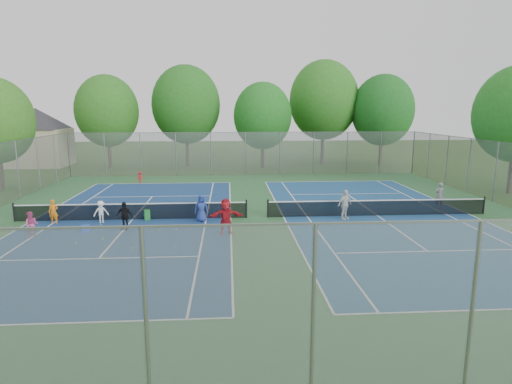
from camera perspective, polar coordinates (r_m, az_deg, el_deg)
ground at (r=24.42m, az=0.15°, el=-3.44°), size 120.00×120.00×0.00m
court_pad at (r=24.42m, az=0.15°, el=-3.43°), size 32.00×32.00×0.01m
court_left at (r=24.96m, az=-16.13°, el=-3.53°), size 10.97×23.77×0.01m
court_right at (r=25.84m, az=15.85°, el=-3.02°), size 10.97×23.77×0.01m
net_left at (r=24.85m, az=-16.18°, el=-2.55°), size 12.87×0.10×0.91m
net_right at (r=25.74m, az=15.91°, el=-2.08°), size 12.87×0.10×0.91m
fence_north at (r=39.84m, az=-1.41°, el=5.10°), size 32.00×0.10×4.00m
fence_south at (r=8.78m, az=7.60°, el=-16.89°), size 32.00×0.10×4.00m
house at (r=51.82m, az=-27.18°, el=7.73°), size 11.03×11.03×7.30m
tree_nw at (r=47.25m, az=-19.26°, el=10.16°), size 6.40×6.40×9.58m
tree_nl at (r=46.81m, az=-9.31°, el=11.41°), size 7.20×7.20×10.69m
tree_nc at (r=44.75m, az=0.90°, el=10.11°), size 6.00×6.00×8.85m
tree_nr at (r=48.78m, az=9.02°, el=11.99°), size 7.60×7.60×11.42m
tree_ne at (r=48.53m, az=16.55°, el=10.41°), size 6.60×6.60×9.77m
ball_crate at (r=23.21m, az=-21.78°, el=-4.58°), size 0.51×0.51×0.34m
ball_hopper at (r=24.58m, az=-14.33°, el=-2.98°), size 0.39×0.39×0.60m
student_a at (r=25.44m, az=-25.39°, el=-2.40°), size 0.50×0.34×1.33m
student_b at (r=23.25m, az=-27.75°, el=-3.87°), size 0.63×0.50×1.27m
student_c at (r=24.63m, az=-19.96°, el=-2.52°), size 0.90×0.70×1.23m
student_d at (r=22.86m, az=-17.14°, el=-3.06°), size 0.92×0.56×1.46m
student_e at (r=23.58m, az=-7.31°, el=-2.18°), size 0.76×0.51×1.51m
student_f at (r=21.10m, az=-4.03°, el=-3.28°), size 1.71×0.70×1.79m
child_far_baseline at (r=36.80m, az=-15.20°, el=1.89°), size 0.73×0.54×1.02m
instructor at (r=29.20m, az=23.29°, el=-0.36°), size 0.60×0.41×1.59m
teen_court_b at (r=24.37m, az=11.75°, el=-1.66°), size 1.06×0.88×1.70m
tennis_ball_0 at (r=19.80m, az=-16.11°, el=-7.26°), size 0.07×0.07×0.07m
tennis_ball_1 at (r=24.16m, az=-19.98°, el=-4.20°), size 0.07×0.07×0.07m
tennis_ball_2 at (r=21.63m, az=-19.73°, el=-5.93°), size 0.07×0.07×0.07m
tennis_ball_3 at (r=18.95m, az=-19.63°, el=-8.31°), size 0.07×0.07×0.07m
tennis_ball_4 at (r=21.39m, az=-22.91°, el=-6.35°), size 0.07×0.07×0.07m
tennis_ball_5 at (r=22.34m, az=-10.61°, el=-4.93°), size 0.07×0.07×0.07m
tennis_ball_6 at (r=19.69m, az=-10.65°, el=-7.12°), size 0.07×0.07×0.07m
tennis_ball_7 at (r=22.31m, az=-12.85°, el=-5.04°), size 0.07×0.07×0.07m
tennis_ball_8 at (r=24.37m, az=-24.76°, el=-4.43°), size 0.07×0.07×0.07m
tennis_ball_9 at (r=22.95m, az=-10.64°, el=-4.50°), size 0.07×0.07×0.07m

